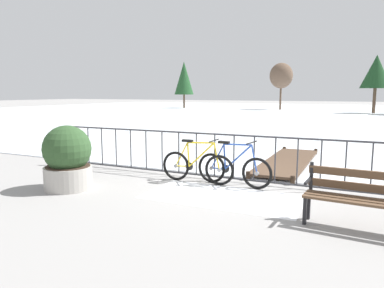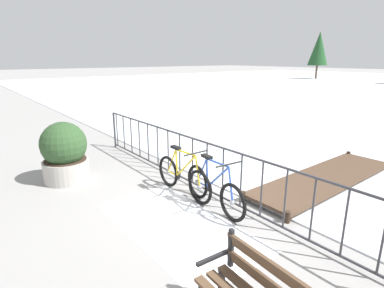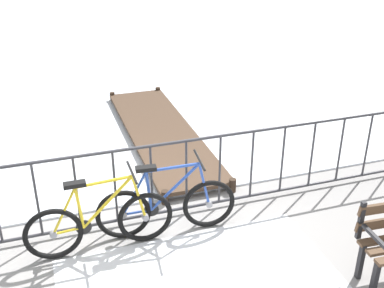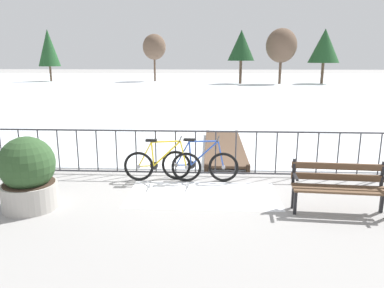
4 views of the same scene
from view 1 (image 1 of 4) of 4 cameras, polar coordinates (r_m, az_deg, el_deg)
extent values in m
plane|color=gray|center=(8.21, 5.03, -5.81)|extent=(160.00, 160.00, 0.00)
cube|color=silver|center=(36.05, 20.92, 4.46)|extent=(80.00, 56.00, 0.03)
cube|color=white|center=(6.99, 4.88, -8.28)|extent=(2.97, 1.51, 0.01)
cylinder|color=#38383D|center=(8.03, 5.12, 1.49)|extent=(9.00, 0.04, 0.04)
cylinder|color=#38383D|center=(8.20, 5.04, -5.26)|extent=(9.00, 0.04, 0.04)
cylinder|color=#38383D|center=(10.52, -18.59, -0.22)|extent=(0.06, 0.06, 1.05)
cylinder|color=#38383D|center=(10.39, -17.89, -0.06)|extent=(0.03, 0.03, 0.97)
cylinder|color=#38383D|center=(10.08, -16.00, -0.22)|extent=(0.03, 0.03, 0.97)
cylinder|color=#38383D|center=(9.79, -13.99, -0.39)|extent=(0.03, 0.03, 0.97)
cylinder|color=#38383D|center=(9.51, -11.87, -0.56)|extent=(0.03, 0.03, 0.97)
cylinder|color=#38383D|center=(9.25, -9.62, -0.75)|extent=(0.03, 0.03, 0.97)
cylinder|color=#38383D|center=(9.00, -7.24, -0.95)|extent=(0.03, 0.03, 0.97)
cylinder|color=#38383D|center=(8.77, -4.73, -1.15)|extent=(0.03, 0.03, 0.97)
cylinder|color=#38383D|center=(8.55, -2.09, -1.36)|extent=(0.03, 0.03, 0.97)
cylinder|color=#38383D|center=(8.35, 0.68, -1.58)|extent=(0.03, 0.03, 0.97)
cylinder|color=#38383D|center=(8.18, 3.58, -1.81)|extent=(0.03, 0.03, 0.97)
cylinder|color=#38383D|center=(8.02, 6.60, -2.04)|extent=(0.03, 0.03, 0.97)
cylinder|color=#38383D|center=(7.89, 9.73, -2.27)|extent=(0.03, 0.03, 0.97)
cylinder|color=#38383D|center=(7.79, 12.96, -2.50)|extent=(0.03, 0.03, 0.97)
cylinder|color=#38383D|center=(7.71, 16.27, -2.73)|extent=(0.03, 0.03, 0.97)
cylinder|color=#38383D|center=(7.65, 19.63, -2.96)|extent=(0.03, 0.03, 0.97)
cylinder|color=#38383D|center=(7.62, 23.04, -3.17)|extent=(0.03, 0.03, 0.97)
cylinder|color=#38383D|center=(7.62, 26.45, -3.38)|extent=(0.03, 0.03, 0.97)
torus|color=black|center=(7.97, 3.10, -3.79)|extent=(0.66, 0.13, 0.66)
cylinder|color=gray|center=(7.97, 3.10, -3.79)|extent=(0.08, 0.07, 0.08)
torus|color=black|center=(7.54, 10.18, -4.58)|extent=(0.66, 0.13, 0.66)
cylinder|color=gray|center=(7.54, 10.18, -4.58)|extent=(0.08, 0.07, 0.08)
cylinder|color=#2D51B2|center=(7.77, 5.17, -1.97)|extent=(0.08, 0.04, 0.53)
cylinder|color=#2D51B2|center=(7.64, 7.29, -2.07)|extent=(0.61, 0.10, 0.59)
cylinder|color=#2D51B2|center=(7.61, 7.19, -0.09)|extent=(0.63, 0.10, 0.07)
cylinder|color=#2D51B2|center=(7.89, 4.18, -3.84)|extent=(0.34, 0.06, 0.05)
cylinder|color=#2D51B2|center=(7.85, 4.06, -1.93)|extent=(0.32, 0.06, 0.56)
cylinder|color=#2D51B2|center=(7.51, 9.79, -2.38)|extent=(0.16, 0.05, 0.59)
cube|color=black|center=(7.73, 5.06, 0.27)|extent=(0.25, 0.12, 0.05)
cylinder|color=black|center=(7.48, 9.40, 0.23)|extent=(0.08, 0.52, 0.03)
cylinder|color=black|center=(7.81, 5.28, -3.90)|extent=(0.18, 0.04, 0.18)
torus|color=black|center=(8.19, -2.55, -3.46)|extent=(0.66, 0.06, 0.66)
cylinder|color=gray|center=(8.19, -2.55, -3.46)|extent=(0.08, 0.06, 0.08)
torus|color=black|center=(7.76, 4.33, -4.13)|extent=(0.66, 0.06, 0.66)
cylinder|color=gray|center=(7.76, 4.33, -4.13)|extent=(0.08, 0.06, 0.08)
cylinder|color=yellow|center=(7.99, -0.57, -1.66)|extent=(0.08, 0.04, 0.53)
cylinder|color=yellow|center=(7.86, 1.50, -1.72)|extent=(0.61, 0.04, 0.59)
cylinder|color=yellow|center=(7.83, 1.36, 0.20)|extent=(0.63, 0.04, 0.07)
cylinder|color=yellow|center=(8.11, -1.50, -3.50)|extent=(0.34, 0.03, 0.05)
cylinder|color=yellow|center=(8.07, -1.64, -1.64)|extent=(0.32, 0.03, 0.56)
cylinder|color=yellow|center=(7.72, 3.92, -1.98)|extent=(0.16, 0.03, 0.59)
cube|color=black|center=(7.96, -0.71, 0.52)|extent=(0.24, 0.10, 0.05)
cylinder|color=black|center=(7.69, 3.50, 0.54)|extent=(0.03, 0.52, 0.03)
cylinder|color=black|center=(8.03, -0.43, -3.53)|extent=(0.18, 0.02, 0.18)
cube|color=brown|center=(5.90, 25.33, -7.74)|extent=(1.60, 0.21, 0.04)
cube|color=brown|center=(5.75, 25.22, -8.13)|extent=(1.60, 0.21, 0.04)
cube|color=brown|center=(5.60, 25.10, -8.54)|extent=(1.60, 0.21, 0.04)
cube|color=brown|center=(5.96, 25.48, -6.20)|extent=(1.60, 0.17, 0.12)
cube|color=brown|center=(5.91, 25.60, -4.32)|extent=(1.60, 0.17, 0.12)
cube|color=black|center=(5.78, 17.35, -9.91)|extent=(0.05, 0.06, 0.44)
cube|color=black|center=(6.03, 17.88, -9.18)|extent=(0.05, 0.06, 0.44)
cube|color=black|center=(6.03, 18.30, -4.82)|extent=(0.05, 0.05, 0.45)
cube|color=black|center=(5.79, 17.80, -5.57)|extent=(0.07, 0.40, 0.04)
cylinder|color=#ADA8A0|center=(7.91, -18.88, -5.03)|extent=(0.97, 0.97, 0.46)
cylinder|color=#38281E|center=(7.86, -18.96, -3.31)|extent=(0.89, 0.89, 0.02)
sphere|color=#2D4C28|center=(7.80, -19.08, -0.75)|extent=(0.97, 0.97, 0.97)
cube|color=#4C3828|center=(10.19, 14.82, -2.63)|extent=(1.10, 4.15, 0.06)
cylinder|color=#35271C|center=(8.33, 8.82, -4.98)|extent=(0.10, 0.10, 0.20)
cylinder|color=#35271C|center=(8.11, 15.57, -5.53)|extent=(0.10, 0.10, 0.20)
cylinder|color=#35271C|center=(12.29, 14.32, -0.90)|extent=(0.10, 0.10, 0.20)
cylinder|color=#35271C|center=(12.15, 18.91, -1.19)|extent=(0.10, 0.10, 0.20)
cylinder|color=brown|center=(38.42, 26.83, 7.26)|extent=(0.29, 0.29, 3.97)
cone|color=#193D1E|center=(38.47, 27.02, 10.13)|extent=(2.74, 2.74, 3.06)
cylinder|color=brown|center=(46.30, -1.26, 7.45)|extent=(0.23, 0.23, 2.88)
cone|color=#1E4723|center=(46.33, -1.27, 10.34)|extent=(2.42, 2.42, 4.09)
cylinder|color=brown|center=(43.04, 13.77, 7.31)|extent=(0.21, 0.21, 3.10)
ellipsoid|color=brown|center=(43.08, 13.87, 10.41)|extent=(2.61, 2.61, 2.87)
camera|label=2|loc=(4.02, 45.94, 15.10)|focal=28.71mm
camera|label=3|loc=(4.70, -31.46, 26.24)|focal=43.99mm
camera|label=4|loc=(2.35, -81.05, 18.23)|focal=34.18mm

